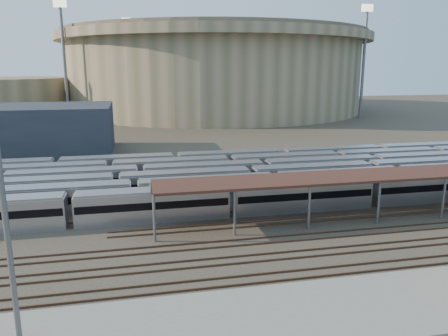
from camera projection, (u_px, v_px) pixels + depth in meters
name	position (u px, v px, depth m)	size (l,w,h in m)	color
ground	(232.00, 240.00, 46.17)	(420.00, 420.00, 0.00)	#383026
apron	(211.00, 325.00, 30.84)	(50.00, 9.00, 0.20)	gray
subway_trains	(215.00, 180.00, 63.74)	(129.84, 23.90, 3.60)	#B1B1B6
inspection_shed	(400.00, 175.00, 53.31)	(60.30, 6.00, 5.30)	slate
empty_tracks	(244.00, 259.00, 41.38)	(170.00, 9.62, 0.18)	#4C3323
stadium	(215.00, 70.00, 180.85)	(124.00, 124.00, 32.50)	gray
service_building	(8.00, 130.00, 90.31)	(42.00, 20.00, 10.00)	#1E232D
floodlight_0	(64.00, 58.00, 140.16)	(4.00, 1.00, 38.40)	slate
floodlight_2	(364.00, 58.00, 150.94)	(4.00, 1.00, 38.40)	slate
floodlight_3	(128.00, 60.00, 191.85)	(4.00, 1.00, 38.40)	slate
yard_light_pole	(3.00, 197.00, 26.51)	(0.81, 0.36, 19.82)	slate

